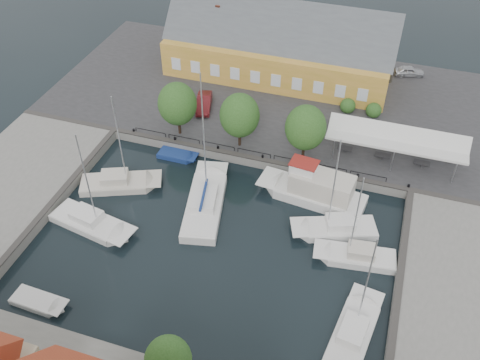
# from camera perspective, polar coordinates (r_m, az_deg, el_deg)

# --- Properties ---
(ground) EXTENTS (140.00, 140.00, 0.00)m
(ground) POSITION_cam_1_polar(r_m,az_deg,el_deg) (49.86, -2.15, -5.63)
(ground) COLOR black
(ground) RESTS_ON ground
(north_quay) EXTENTS (56.00, 26.00, 1.00)m
(north_quay) POSITION_cam_1_polar(r_m,az_deg,el_deg) (66.63, 4.58, 8.56)
(north_quay) COLOR #2D2D30
(north_quay) RESTS_ON ground
(west_quay) EXTENTS (12.00, 24.00, 1.00)m
(west_quay) POSITION_cam_1_polar(r_m,az_deg,el_deg) (57.90, -23.84, -1.26)
(west_quay) COLOR slate
(west_quay) RESTS_ON ground
(east_quay) EXTENTS (12.00, 24.00, 1.00)m
(east_quay) POSITION_cam_1_polar(r_m,az_deg,el_deg) (47.64, 23.35, -12.45)
(east_quay) COLOR slate
(east_quay) RESTS_ON ground
(quay_edge_fittings) EXTENTS (56.00, 24.72, 0.40)m
(quay_edge_fittings) POSITION_cam_1_polar(r_m,az_deg,el_deg) (52.28, -0.40, -1.23)
(quay_edge_fittings) COLOR #383533
(quay_edge_fittings) RESTS_ON north_quay
(warehouse) EXTENTS (28.56, 14.00, 9.55)m
(warehouse) POSITION_cam_1_polar(r_m,az_deg,el_deg) (69.71, 3.78, 13.91)
(warehouse) COLOR gold
(warehouse) RESTS_ON north_quay
(tent_canopy) EXTENTS (14.00, 4.00, 2.83)m
(tent_canopy) POSITION_cam_1_polar(r_m,az_deg,el_deg) (56.69, 16.38, 4.16)
(tent_canopy) COLOR silver
(tent_canopy) RESTS_ON north_quay
(quay_trees) EXTENTS (18.20, 4.20, 6.30)m
(quay_trees) POSITION_cam_1_polar(r_m,az_deg,el_deg) (55.80, -0.04, 6.91)
(quay_trees) COLOR black
(quay_trees) RESTS_ON north_quay
(car_silver) EXTENTS (4.08, 2.48, 1.30)m
(car_silver) POSITION_cam_1_polar(r_m,az_deg,el_deg) (73.31, 17.60, 11.02)
(car_silver) COLOR #B4B6BC
(car_silver) RESTS_ON north_quay
(car_red) EXTENTS (2.79, 4.86, 1.51)m
(car_red) POSITION_cam_1_polar(r_m,az_deg,el_deg) (63.64, -3.86, 8.22)
(car_red) COLOR maroon
(car_red) RESTS_ON north_quay
(center_sailboat) EXTENTS (5.48, 11.32, 14.75)m
(center_sailboat) POSITION_cam_1_polar(r_m,az_deg,el_deg) (52.15, -3.71, -2.52)
(center_sailboat) COLOR white
(center_sailboat) RESTS_ON ground
(trawler) EXTENTS (11.15, 4.44, 5.00)m
(trawler) POSITION_cam_1_polar(r_m,az_deg,el_deg) (52.87, 8.08, -1.22)
(trawler) COLOR white
(trawler) RESTS_ON ground
(east_boat_a) EXTENTS (8.28, 5.22, 11.31)m
(east_boat_a) POSITION_cam_1_polar(r_m,az_deg,el_deg) (50.52, 10.18, -5.23)
(east_boat_a) COLOR white
(east_boat_a) RESTS_ON ground
(east_boat_b) EXTENTS (7.46, 3.29, 10.04)m
(east_boat_b) POSITION_cam_1_polar(r_m,az_deg,el_deg) (48.57, 12.32, -8.09)
(east_boat_b) COLOR white
(east_boat_b) RESTS_ON ground
(east_boat_c) EXTENTS (3.84, 8.76, 10.87)m
(east_boat_c) POSITION_cam_1_polar(r_m,az_deg,el_deg) (43.76, 11.93, -15.80)
(east_boat_c) COLOR white
(east_boat_c) RESTS_ON ground
(west_boat_b) EXTENTS (8.57, 5.71, 11.23)m
(west_boat_b) POSITION_cam_1_polar(r_m,az_deg,el_deg) (55.66, -12.77, -0.43)
(west_boat_b) COLOR beige
(west_boat_b) RESTS_ON ground
(west_boat_c) EXTENTS (8.90, 4.23, 11.58)m
(west_boat_c) POSITION_cam_1_polar(r_m,az_deg,el_deg) (52.13, -15.58, -4.54)
(west_boat_c) COLOR white
(west_boat_c) RESTS_ON ground
(launch_sw) EXTENTS (4.89, 1.99, 0.98)m
(launch_sw) POSITION_cam_1_polar(r_m,az_deg,el_deg) (47.66, -20.66, -12.16)
(launch_sw) COLOR white
(launch_sw) RESTS_ON ground
(launch_nw) EXTENTS (4.43, 1.78, 0.88)m
(launch_nw) POSITION_cam_1_polar(r_m,az_deg,el_deg) (58.39, -6.72, 2.52)
(launch_nw) COLOR navy
(launch_nw) RESTS_ON ground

